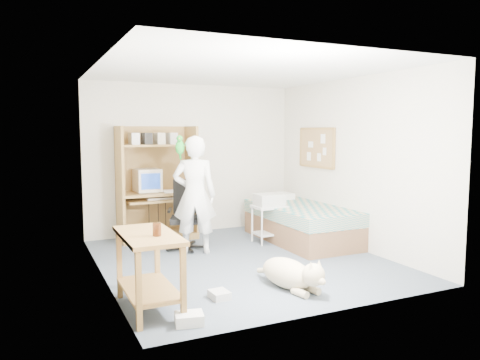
{
  "coord_description": "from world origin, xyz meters",
  "views": [
    {
      "loc": [
        -2.59,
        -5.55,
        1.72
      ],
      "look_at": [
        0.1,
        0.28,
        1.05
      ],
      "focal_mm": 35.0,
      "sensor_mm": 36.0,
      "label": 1
    }
  ],
  "objects": [
    {
      "name": "floor",
      "position": [
        0.0,
        0.0,
        0.0
      ],
      "size": [
        4.0,
        4.0,
        0.0
      ],
      "primitive_type": "plane",
      "color": "#485262",
      "rests_on": "ground"
    },
    {
      "name": "wall_back",
      "position": [
        0.0,
        2.0,
        1.25
      ],
      "size": [
        3.6,
        0.02,
        2.5
      ],
      "primitive_type": "cube",
      "color": "beige",
      "rests_on": "floor"
    },
    {
      "name": "wall_right",
      "position": [
        1.8,
        0.0,
        1.25
      ],
      "size": [
        0.02,
        4.0,
        2.5
      ],
      "primitive_type": "cube",
      "color": "beige",
      "rests_on": "floor"
    },
    {
      "name": "wall_left",
      "position": [
        -1.8,
        0.0,
        1.25
      ],
      "size": [
        0.02,
        4.0,
        2.5
      ],
      "primitive_type": "cube",
      "color": "beige",
      "rests_on": "floor"
    },
    {
      "name": "ceiling",
      "position": [
        0.0,
        0.0,
        2.5
      ],
      "size": [
        3.6,
        4.0,
        0.02
      ],
      "primitive_type": "cube",
      "color": "white",
      "rests_on": "wall_back"
    },
    {
      "name": "computer_hutch",
      "position": [
        -0.7,
        1.74,
        0.82
      ],
      "size": [
        1.2,
        0.63,
        1.8
      ],
      "color": "brown",
      "rests_on": "floor"
    },
    {
      "name": "bed",
      "position": [
        1.3,
        0.62,
        0.29
      ],
      "size": [
        1.02,
        2.02,
        0.66
      ],
      "color": "brown",
      "rests_on": "floor"
    },
    {
      "name": "side_desk",
      "position": [
        -1.55,
        -1.2,
        0.49
      ],
      "size": [
        0.5,
        1.0,
        0.75
      ],
      "color": "olive",
      "rests_on": "floor"
    },
    {
      "name": "corkboard",
      "position": [
        1.77,
        0.9,
        1.45
      ],
      "size": [
        0.04,
        0.94,
        0.66
      ],
      "color": "#A27948",
      "rests_on": "wall_right"
    },
    {
      "name": "office_chair",
      "position": [
        -0.48,
        0.91,
        0.36
      ],
      "size": [
        0.57,
        0.58,
        1.0
      ],
      "rotation": [
        0.0,
        0.0,
        -0.38
      ],
      "color": "black",
      "rests_on": "floor"
    },
    {
      "name": "person",
      "position": [
        -0.45,
        0.61,
        0.83
      ],
      "size": [
        0.71,
        0.59,
        1.66
      ],
      "primitive_type": "imported",
      "rotation": [
        0.0,
        0.0,
        2.76
      ],
      "color": "white",
      "rests_on": "floor"
    },
    {
      "name": "parrot",
      "position": [
        -0.65,
        0.63,
        1.52
      ],
      "size": [
        0.12,
        0.21,
        0.34
      ],
      "rotation": [
        0.0,
        0.0,
        -0.38
      ],
      "color": "#128022",
      "rests_on": "person"
    },
    {
      "name": "dog",
      "position": [
        -0.0,
        -1.27,
        0.17
      ],
      "size": [
        0.49,
        1.05,
        0.4
      ],
      "rotation": [
        0.0,
        0.0,
        0.21
      ],
      "color": "beige",
      "rests_on": "floor"
    },
    {
      "name": "printer_cart",
      "position": [
        0.81,
        0.74,
        0.38
      ],
      "size": [
        0.48,
        0.39,
        0.58
      ],
      "rotation": [
        0.0,
        0.0,
        0.0
      ],
      "color": "silver",
      "rests_on": "floor"
    },
    {
      "name": "printer",
      "position": [
        0.81,
        0.74,
        0.67
      ],
      "size": [
        0.42,
        0.32,
        0.18
      ],
      "primitive_type": "cube",
      "rotation": [
        0.0,
        0.0,
        0.0
      ],
      "color": "#B8B7B2",
      "rests_on": "printer_cart"
    },
    {
      "name": "crt_monitor",
      "position": [
        -0.84,
        1.75,
        0.95
      ],
      "size": [
        0.4,
        0.42,
        0.36
      ],
      "rotation": [
        0.0,
        0.0,
        0.05
      ],
      "color": "beige",
      "rests_on": "computer_hutch"
    },
    {
      "name": "keyboard",
      "position": [
        -0.67,
        1.58,
        0.67
      ],
      "size": [
        0.45,
        0.16,
        0.03
      ],
      "primitive_type": "cube",
      "rotation": [
        0.0,
        0.0,
        0.01
      ],
      "color": "beige",
      "rests_on": "computer_hutch"
    },
    {
      "name": "pencil_cup",
      "position": [
        -0.34,
        1.65,
        0.82
      ],
      "size": [
        0.08,
        0.08,
        0.12
      ],
      "primitive_type": "cylinder",
      "color": "gold",
      "rests_on": "computer_hutch"
    },
    {
      "name": "drink_glass",
      "position": [
        -1.5,
        -1.34,
        0.81
      ],
      "size": [
        0.08,
        0.08,
        0.12
      ],
      "primitive_type": "cylinder",
      "color": "#3B1A09",
      "rests_on": "side_desk"
    },
    {
      "name": "floor_box_a",
      "position": [
        -1.31,
        -1.7,
        0.05
      ],
      "size": [
        0.29,
        0.25,
        0.1
      ],
      "primitive_type": "cube",
      "rotation": [
        0.0,
        0.0,
        -0.21
      ],
      "color": "white",
      "rests_on": "floor"
    },
    {
      "name": "floor_box_b",
      "position": [
        -0.82,
        -1.21,
        0.04
      ],
      "size": [
        0.19,
        0.23,
        0.08
      ],
      "primitive_type": "cube",
      "rotation": [
        0.0,
        0.0,
        0.06
      ],
      "color": "#B7B7B2",
      "rests_on": "floor"
    }
  ]
}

